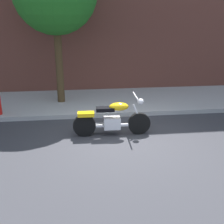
{
  "coord_description": "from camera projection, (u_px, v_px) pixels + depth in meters",
  "views": [
    {
      "loc": [
        -1.13,
        -6.86,
        3.25
      ],
      "look_at": [
        -0.28,
        0.39,
        0.66
      ],
      "focal_mm": 46.95,
      "sensor_mm": 36.0,
      "label": 1
    }
  ],
  "objects": [
    {
      "name": "sidewalk",
      "position": [
        111.0,
        101.0,
        10.62
      ],
      "size": [
        22.65,
        2.95,
        0.14
      ],
      "primitive_type": "cube",
      "color": "#B2B2B2",
      "rests_on": "ground"
    },
    {
      "name": "motorcycle",
      "position": [
        112.0,
        119.0,
        7.82
      ],
      "size": [
        2.09,
        0.7,
        1.1
      ],
      "color": "black",
      "rests_on": "ground"
    },
    {
      "name": "ground_plane",
      "position": [
        124.0,
        140.0,
        7.63
      ],
      "size": [
        60.0,
        60.0,
        0.0
      ],
      "primitive_type": "plane",
      "color": "#38383D"
    }
  ]
}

